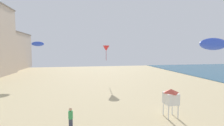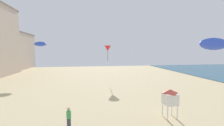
{
  "view_description": "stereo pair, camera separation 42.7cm",
  "coord_description": "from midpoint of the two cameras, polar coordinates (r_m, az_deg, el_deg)",
  "views": [
    {
      "loc": [
        0.3,
        1.17,
        5.91
      ],
      "look_at": [
        3.49,
        19.04,
        4.48
      ],
      "focal_mm": 24.51,
      "sensor_mm": 36.0,
      "label": 1
    },
    {
      "loc": [
        0.72,
        1.1,
        5.91
      ],
      "look_at": [
        3.49,
        19.04,
        4.48
      ],
      "focal_mm": 24.51,
      "sensor_mm": 36.0,
      "label": 2
    }
  ],
  "objects": [
    {
      "name": "lifeguard_stand",
      "position": [
        14.79,
        21.65,
        -11.8
      ],
      "size": [
        1.1,
        1.1,
        2.55
      ],
      "rotation": [
        0.0,
        0.0,
        0.15
      ],
      "color": "white",
      "rests_on": "ground"
    },
    {
      "name": "kite_blue_parafoil",
      "position": [
        38.11,
        -24.89,
        6.47
      ],
      "size": [
        2.62,
        0.73,
        1.02
      ],
      "color": "blue"
    },
    {
      "name": "kite_blue_parafoil_2",
      "position": [
        16.29,
        34.37,
        5.89
      ],
      "size": [
        2.77,
        0.77,
        1.08
      ],
      "color": "blue"
    },
    {
      "name": "boardwalk_hotel_far",
      "position": [
        61.74,
        -34.84,
        3.73
      ],
      "size": [
        14.58,
        13.3,
        11.89
      ],
      "color": "#C6B29E",
      "rests_on": "ground"
    },
    {
      "name": "kite_red_delta",
      "position": [
        31.85,
        -1.23,
        5.49
      ],
      "size": [
        1.37,
        1.37,
        3.11
      ],
      "color": "red"
    },
    {
      "name": "kite_flyer",
      "position": [
        12.7,
        -14.86,
        -18.8
      ],
      "size": [
        0.34,
        0.34,
        1.64
      ],
      "rotation": [
        0.0,
        0.0,
        4.34
      ],
      "color": "#383D4C",
      "rests_on": "ground"
    }
  ]
}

